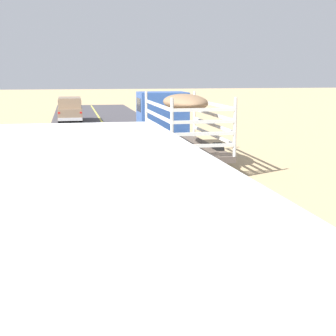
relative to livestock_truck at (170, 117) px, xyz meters
The scene contains 2 objects.
livestock_truck is the anchor object (origin of this frame).
car_far 18.29m from the livestock_truck, 105.33° to the left, with size 1.90×4.62×1.93m.
Camera 1 is at (-2.43, -2.55, 3.93)m, focal length 53.72 mm.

